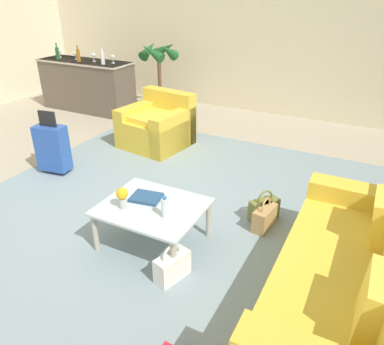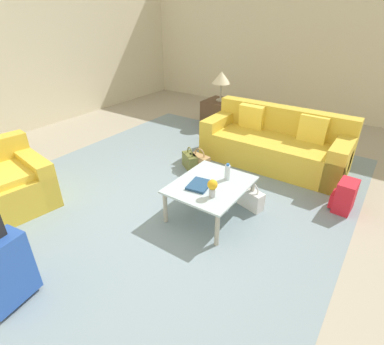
{
  "view_description": "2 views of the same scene",
  "coord_description": "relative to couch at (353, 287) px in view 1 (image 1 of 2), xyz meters",
  "views": [
    {
      "loc": [
        2.09,
        -2.96,
        2.27
      ],
      "look_at": [
        0.72,
        -0.31,
        0.76
      ],
      "focal_mm": 35.0,
      "sensor_mm": 36.0,
      "label": 1
    },
    {
      "loc": [
        -2.14,
        -2.01,
        2.19
      ],
      "look_at": [
        0.23,
        -0.36,
        0.61
      ],
      "focal_mm": 28.0,
      "sensor_mm": 36.0,
      "label": 2
    }
  ],
  "objects": [
    {
      "name": "ground_plane",
      "position": [
        -2.19,
        0.6,
        -0.3
      ],
      "size": [
        12.0,
        12.0,
        0.0
      ],
      "primitive_type": "plane",
      "color": "#A89E89"
    },
    {
      "name": "armchair",
      "position": [
        -3.08,
        2.26,
        -0.01
      ],
      "size": [
        1.02,
        1.01,
        0.8
      ],
      "color": "gold",
      "rests_on": "ground"
    },
    {
      "name": "wine_glass_leftmost",
      "position": [
        -5.94,
        3.24,
        0.77
      ],
      "size": [
        0.08,
        0.08,
        0.15
      ],
      "color": "silver",
      "rests_on": "bar_console"
    },
    {
      "name": "wall_back",
      "position": [
        -2.19,
        4.66,
        1.25
      ],
      "size": [
        10.24,
        0.12,
        3.1
      ],
      "primitive_type": "cube",
      "color": "beige",
      "rests_on": "ground"
    },
    {
      "name": "wine_bottle_green",
      "position": [
        -5.83,
        3.07,
        0.77
      ],
      "size": [
        0.07,
        0.07,
        0.3
      ],
      "color": "#194C23",
      "rests_on": "bar_console"
    },
    {
      "name": "potted_palm",
      "position": [
        -3.99,
        3.8,
        0.38
      ],
      "size": [
        0.64,
        0.64,
        1.35
      ],
      "color": "#84664C",
      "rests_on": "ground"
    },
    {
      "name": "water_bottle",
      "position": [
        -1.59,
        -0.0,
        0.22
      ],
      "size": [
        0.06,
        0.06,
        0.2
      ],
      "color": "silver",
      "rests_on": "coffee_table"
    },
    {
      "name": "couch",
      "position": [
        0.0,
        0.0,
        0.0
      ],
      "size": [
        0.91,
        2.18,
        0.85
      ],
      "color": "gold",
      "rests_on": "ground"
    },
    {
      "name": "area_rug",
      "position": [
        -1.59,
        0.8,
        -0.3
      ],
      "size": [
        5.2,
        4.4,
        0.01
      ],
      "primitive_type": "cube",
      "color": "gray",
      "rests_on": "ground"
    },
    {
      "name": "coffee_table_book",
      "position": [
        -1.91,
        0.18,
        0.14
      ],
      "size": [
        0.32,
        0.27,
        0.03
      ],
      "primitive_type": "cube",
      "rotation": [
        0.0,
        0.0,
        0.16
      ],
      "color": "navy",
      "rests_on": "coffee_table"
    },
    {
      "name": "wine_glass_left_of_centre",
      "position": [
        -5.51,
        3.22,
        0.77
      ],
      "size": [
        0.08,
        0.08,
        0.15
      ],
      "color": "silver",
      "rests_on": "bar_console"
    },
    {
      "name": "wine_bottle_amber",
      "position": [
        -5.3,
        3.07,
        0.77
      ],
      "size": [
        0.07,
        0.07,
        0.3
      ],
      "color": "brown",
      "rests_on": "bar_console"
    },
    {
      "name": "wine_bottle_clear",
      "position": [
        -4.73,
        3.07,
        0.77
      ],
      "size": [
        0.07,
        0.07,
        0.3
      ],
      "color": "silver",
      "rests_on": "bar_console"
    },
    {
      "name": "handbag_tan",
      "position": [
        -0.92,
        0.83,
        -0.17
      ],
      "size": [
        0.18,
        0.34,
        0.36
      ],
      "color": "tan",
      "rests_on": "ground"
    },
    {
      "name": "handbag_olive",
      "position": [
        -0.97,
        0.98,
        -0.17
      ],
      "size": [
        0.29,
        0.34,
        0.36
      ],
      "color": "olive",
      "rests_on": "ground"
    },
    {
      "name": "flower_vase",
      "position": [
        -2.01,
        -0.05,
        0.25
      ],
      "size": [
        0.11,
        0.11,
        0.21
      ],
      "color": "#B2B7BC",
      "rests_on": "coffee_table"
    },
    {
      "name": "coffee_table",
      "position": [
        -1.79,
        0.1,
        0.07
      ],
      "size": [
        0.94,
        0.79,
        0.42
      ],
      "color": "silver",
      "rests_on": "ground"
    },
    {
      "name": "bar_console",
      "position": [
        -5.29,
        3.2,
        0.19
      ],
      "size": [
        1.91,
        0.67,
        0.96
      ],
      "color": "brown",
      "rests_on": "ground"
    },
    {
      "name": "handbag_white",
      "position": [
        -1.39,
        -0.25,
        -0.17
      ],
      "size": [
        0.22,
        0.35,
        0.36
      ],
      "color": "white",
      "rests_on": "ground"
    },
    {
      "name": "wine_glass_rightmost",
      "position": [
        -4.64,
        3.25,
        0.77
      ],
      "size": [
        0.08,
        0.08,
        0.15
      ],
      "color": "silver",
      "rests_on": "bar_console"
    },
    {
      "name": "wine_glass_right_of_centre",
      "position": [
        -5.07,
        3.23,
        0.77
      ],
      "size": [
        0.08,
        0.08,
        0.15
      ],
      "color": "silver",
      "rests_on": "bar_console"
    },
    {
      "name": "suitcase_blue",
      "position": [
        -3.79,
        0.8,
        0.06
      ],
      "size": [
        0.43,
        0.28,
        0.85
      ],
      "color": "#2851AD",
      "rests_on": "ground"
    }
  ]
}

